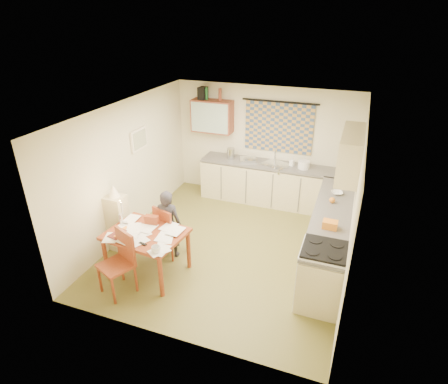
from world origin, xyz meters
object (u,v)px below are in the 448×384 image
at_px(counter_right, 329,237).
at_px(chair_far, 172,239).
at_px(shelf_stand, 118,223).
at_px(person, 168,224).
at_px(counter_back, 275,185).
at_px(dining_table, 148,252).
at_px(stove, 321,277).

distance_m(counter_right, chair_far, 2.70).
height_order(counter_right, shelf_stand, shelf_stand).
xyz_separation_m(counter_right, person, (-2.61, -0.81, 0.17)).
bearing_deg(shelf_stand, chair_far, 10.26).
relative_size(counter_right, person, 2.36).
xyz_separation_m(counter_back, chair_far, (-1.26, -2.49, -0.16)).
distance_m(dining_table, person, 0.60).
distance_m(counter_back, dining_table, 3.38).
bearing_deg(dining_table, chair_far, 85.07).
height_order(counter_right, stove, stove).
distance_m(chair_far, person, 0.34).
bearing_deg(counter_right, shelf_stand, -165.47).
xyz_separation_m(chair_far, shelf_stand, (-0.95, -0.17, 0.23)).
relative_size(counter_back, counter_right, 1.12).
distance_m(counter_back, counter_right, 2.19).
distance_m(stove, shelf_stand, 3.55).
relative_size(counter_back, shelf_stand, 3.17).
height_order(counter_back, dining_table, counter_back).
distance_m(counter_back, chair_far, 2.79).
height_order(chair_far, shelf_stand, shelf_stand).
bearing_deg(counter_back, dining_table, -114.16).
height_order(dining_table, shelf_stand, shelf_stand).
bearing_deg(chair_far, stove, -169.65).
distance_m(dining_table, chair_far, 0.61).
relative_size(counter_right, stove, 3.02).
bearing_deg(counter_right, dining_table, -153.71).
relative_size(chair_far, person, 0.76).
bearing_deg(dining_table, counter_right, 32.66).
bearing_deg(shelf_stand, dining_table, -27.05).
height_order(counter_right, dining_table, counter_right).
relative_size(dining_table, shelf_stand, 1.23).
distance_m(counter_back, stove, 3.17).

